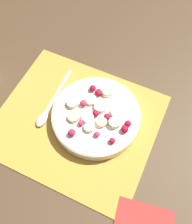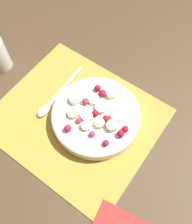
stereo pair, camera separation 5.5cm
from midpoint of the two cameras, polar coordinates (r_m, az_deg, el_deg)
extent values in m
plane|color=#4C3823|center=(0.67, -2.15, -1.71)|extent=(3.00, 3.00, 0.00)
cube|color=gold|center=(0.67, -2.16, -1.60)|extent=(0.41, 0.36, 0.01)
cylinder|color=silver|center=(0.65, 2.43, -1.24)|extent=(0.23, 0.23, 0.03)
torus|color=silver|center=(0.64, 2.47, -0.75)|extent=(0.23, 0.23, 0.01)
cylinder|color=white|center=(0.63, 2.48, -0.57)|extent=(0.21, 0.21, 0.00)
cylinder|color=beige|center=(0.61, 3.31, -2.73)|extent=(0.03, 0.03, 0.01)
cylinder|color=#F4EAB7|center=(0.63, 3.74, 0.83)|extent=(0.04, 0.04, 0.01)
cylinder|color=#F4EAB7|center=(0.65, 1.91, 2.65)|extent=(0.04, 0.04, 0.01)
cylinder|color=#F4EAB7|center=(0.63, 7.32, -1.13)|extent=(0.05, 0.05, 0.01)
cylinder|color=#F4EAB7|center=(0.61, 0.30, -3.41)|extent=(0.04, 0.04, 0.01)
cylinder|color=beige|center=(0.61, 6.26, -3.37)|extent=(0.04, 0.04, 0.01)
cylinder|color=#F4EAB7|center=(0.62, 0.37, -1.07)|extent=(0.05, 0.05, 0.01)
cylinder|color=beige|center=(0.66, 5.93, 3.99)|extent=(0.03, 0.03, 0.01)
cylinder|color=beige|center=(0.63, -2.47, -0.75)|extent=(0.04, 0.04, 0.01)
cylinder|color=#F4EAB7|center=(0.65, -2.36, 2.76)|extent=(0.04, 0.04, 0.01)
sphere|color=#DB3356|center=(0.62, -1.41, -2.17)|extent=(0.01, 0.01, 0.01)
sphere|color=#B21433|center=(0.66, 2.77, 5.30)|extent=(0.02, 0.02, 0.02)
sphere|color=#DB3356|center=(0.60, 1.76, -5.28)|extent=(0.01, 0.01, 0.01)
sphere|color=#B21433|center=(0.60, 8.27, -5.16)|extent=(0.02, 0.02, 0.02)
sphere|color=red|center=(0.65, 3.92, 4.14)|extent=(0.02, 0.02, 0.02)
sphere|color=#B21433|center=(0.61, 9.25, -4.06)|extent=(0.02, 0.02, 0.02)
sphere|color=#D12347|center=(0.61, -3.87, -3.91)|extent=(0.02, 0.02, 0.02)
sphere|color=red|center=(0.59, 4.94, -7.31)|extent=(0.02, 0.02, 0.02)
sphere|color=red|center=(0.62, 4.82, -1.70)|extent=(0.02, 0.02, 0.02)
sphere|color=#B21433|center=(0.62, 2.33, -0.53)|extent=(0.02, 0.02, 0.02)
sphere|color=#DB3356|center=(0.64, 0.01, 2.25)|extent=(0.02, 0.02, 0.02)
cube|color=silver|center=(0.72, -4.80, 5.83)|extent=(0.01, 0.15, 0.00)
ellipsoid|color=silver|center=(0.68, -9.63, 0.16)|extent=(0.03, 0.05, 0.01)
camera|label=1|loc=(0.03, -87.47, 4.79)|focal=40.00mm
camera|label=2|loc=(0.03, 92.53, -4.79)|focal=40.00mm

